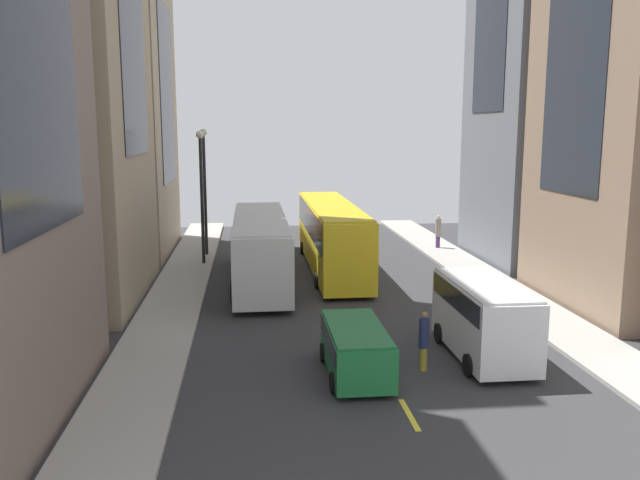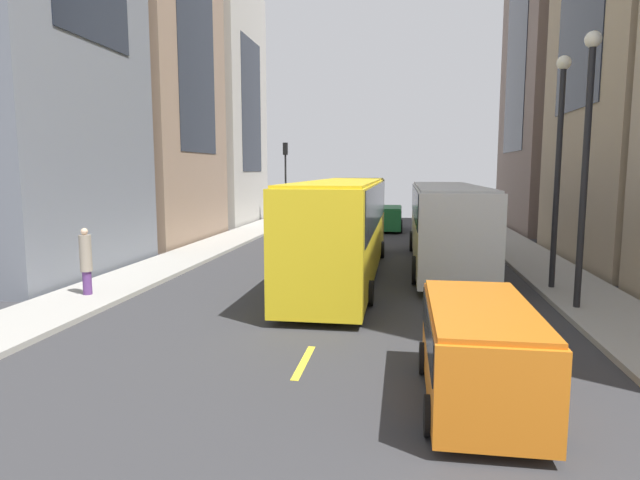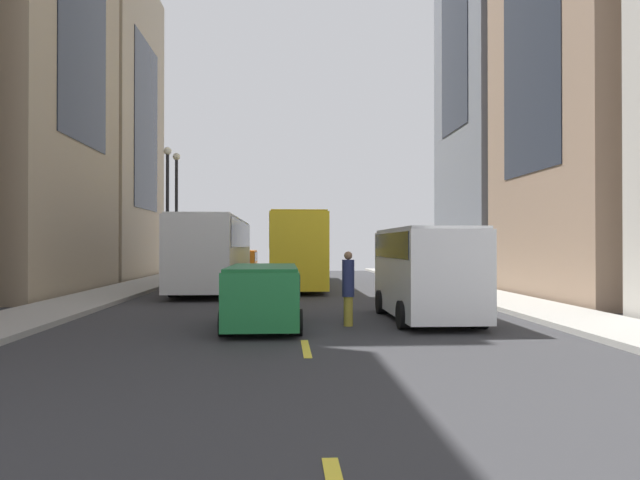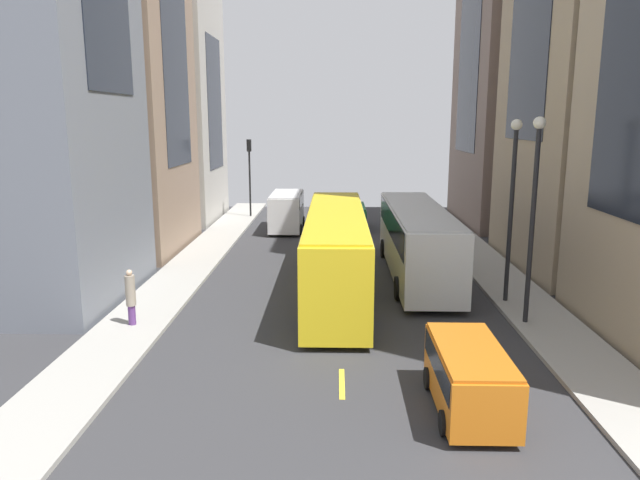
% 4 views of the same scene
% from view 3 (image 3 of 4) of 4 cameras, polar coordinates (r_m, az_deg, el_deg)
% --- Properties ---
extents(ground_plane, '(41.89, 41.89, 0.00)m').
position_cam_3_polar(ground_plane, '(25.73, -2.63, -5.22)').
color(ground_plane, '#333335').
extents(sidewalk_west, '(2.59, 44.00, 0.15)m').
position_cam_3_polar(sidewalk_west, '(26.71, -19.33, -4.85)').
color(sidewalk_west, '#9E9B93').
rests_on(sidewalk_west, ground).
extents(sidewalk_east, '(2.59, 44.00, 0.15)m').
position_cam_3_polar(sidewalk_east, '(26.97, 13.91, -4.83)').
color(sidewalk_east, '#9E9B93').
rests_on(sidewalk_east, ground).
extents(lane_stripe_1, '(0.16, 2.00, 0.01)m').
position_cam_3_polar(lane_stripe_1, '(11.84, -1.40, -10.76)').
color(lane_stripe_1, yellow).
rests_on(lane_stripe_1, ground).
extents(lane_stripe_2, '(0.16, 2.00, 0.01)m').
position_cam_3_polar(lane_stripe_2, '(18.76, -2.24, -6.95)').
color(lane_stripe_2, yellow).
rests_on(lane_stripe_2, ground).
extents(lane_stripe_3, '(0.16, 2.00, 0.01)m').
position_cam_3_polar(lane_stripe_3, '(25.73, -2.63, -5.20)').
color(lane_stripe_3, yellow).
rests_on(lane_stripe_3, ground).
extents(lane_stripe_4, '(0.16, 2.00, 0.01)m').
position_cam_3_polar(lane_stripe_4, '(32.71, -2.84, -4.20)').
color(lane_stripe_4, yellow).
rests_on(lane_stripe_4, ground).
extents(lane_stripe_5, '(0.16, 2.00, 0.01)m').
position_cam_3_polar(lane_stripe_5, '(39.70, -2.98, -3.55)').
color(lane_stripe_5, yellow).
rests_on(lane_stripe_5, ground).
extents(lane_stripe_6, '(0.16, 2.00, 0.01)m').
position_cam_3_polar(lane_stripe_6, '(46.69, -3.08, -3.09)').
color(lane_stripe_6, yellow).
rests_on(lane_stripe_6, ground).
extents(building_west_2, '(9.81, 10.78, 19.33)m').
position_cam_3_polar(building_west_2, '(39.80, -23.88, 10.48)').
color(building_west_2, tan).
rests_on(building_west_2, ground).
extents(building_east_1, '(6.99, 9.26, 21.86)m').
position_cam_3_polar(building_east_1, '(26.78, 27.38, 18.78)').
color(building_east_1, '#937760').
rests_on(building_east_1, ground).
extents(city_bus_white, '(2.80, 12.61, 3.35)m').
position_cam_3_polar(city_bus_white, '(27.69, -10.43, -0.71)').
color(city_bus_white, silver).
rests_on(city_bus_white, ground).
extents(streetcar_yellow, '(2.70, 14.20, 3.59)m').
position_cam_3_polar(streetcar_yellow, '(30.32, -2.43, -0.48)').
color(streetcar_yellow, yellow).
rests_on(streetcar_yellow, ground).
extents(delivery_van_white, '(2.25, 5.25, 2.58)m').
position_cam_3_polar(delivery_van_white, '(16.30, 10.55, -2.61)').
color(delivery_van_white, white).
rests_on(delivery_van_white, ground).
extents(car_green_0, '(1.93, 4.23, 1.58)m').
position_cam_3_polar(car_green_0, '(14.71, -5.71, -5.11)').
color(car_green_0, '#1E7238').
rests_on(car_green_0, ground).
extents(car_orange_2, '(1.90, 4.07, 1.73)m').
position_cam_3_polar(car_orange_2, '(41.25, -7.60, -2.02)').
color(car_orange_2, orange).
rests_on(car_orange_2, ground).
extents(pedestrian_walking_far, '(0.32, 0.32, 1.95)m').
position_cam_3_polar(pedestrian_walking_far, '(14.95, 2.84, -4.63)').
color(pedestrian_walking_far, gold).
rests_on(pedestrian_walking_far, ground).
extents(pedestrian_crossing_mid, '(0.36, 0.36, 2.06)m').
position_cam_3_polar(pedestrian_crossing_mid, '(36.13, 9.29, -1.89)').
color(pedestrian_crossing_mid, '#593372').
rests_on(pedestrian_crossing_mid, ground).
extents(streetlamp_near, '(0.44, 0.44, 7.37)m').
position_cam_3_polar(streetlamp_near, '(32.61, -14.98, 3.95)').
color(streetlamp_near, black).
rests_on(streetlamp_near, ground).
extents(streetlamp_far, '(0.44, 0.44, 7.47)m').
position_cam_3_polar(streetlamp_far, '(35.20, -14.14, 3.71)').
color(streetlamp_far, black).
rests_on(streetlamp_far, ground).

